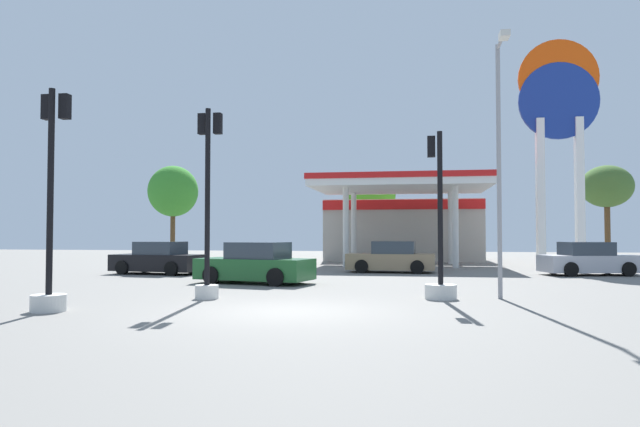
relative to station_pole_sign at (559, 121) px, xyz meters
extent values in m
plane|color=slate|center=(-10.44, -19.54, -7.73)|extent=(90.00, 90.00, 0.00)
cube|color=#ADA89E|center=(-8.38, 6.88, -5.78)|extent=(9.95, 6.32, 3.90)
cube|color=red|center=(-8.38, 3.67, -4.18)|extent=(9.95, 0.12, 0.60)
cube|color=white|center=(-8.38, -0.13, -3.38)|extent=(9.37, 7.10, 0.35)
cube|color=red|center=(-8.38, -0.13, -3.06)|extent=(9.47, 7.20, 0.30)
cylinder|color=silver|center=(-11.19, -2.09, -5.64)|extent=(0.32, 0.32, 4.17)
cylinder|color=silver|center=(-5.57, -2.09, -5.64)|extent=(0.32, 0.32, 4.17)
cylinder|color=silver|center=(-11.19, 1.82, -5.64)|extent=(0.32, 0.32, 4.17)
cylinder|color=silver|center=(-5.57, 1.82, -5.64)|extent=(0.32, 0.32, 4.17)
cube|color=#4C4C51|center=(-8.38, -0.13, -7.18)|extent=(0.90, 0.60, 1.10)
cube|color=white|center=(-0.99, -0.01, -3.77)|extent=(0.40, 0.56, 7.91)
cube|color=white|center=(0.99, -0.01, -3.77)|extent=(0.40, 0.56, 7.91)
cylinder|color=navy|center=(0.00, -0.01, 1.11)|extent=(4.13, 0.22, 4.13)
cylinder|color=#EA4C0C|center=(0.00, 0.01, 2.35)|extent=(4.13, 0.22, 4.13)
cube|color=white|center=(0.00, 0.05, 1.73)|extent=(3.80, 0.08, 0.74)
cylinder|color=black|center=(-9.93, -6.77, -7.43)|extent=(0.61, 0.23, 0.60)
cylinder|color=black|center=(-9.85, -5.17, -7.43)|extent=(0.61, 0.23, 0.60)
cylinder|color=black|center=(-7.51, -6.90, -7.43)|extent=(0.61, 0.23, 0.60)
cylinder|color=black|center=(-7.43, -5.30, -7.43)|extent=(0.61, 0.23, 0.60)
cube|color=#8C7556|center=(-8.68, -6.03, -7.23)|extent=(3.99, 1.83, 0.71)
cube|color=#2D3842|center=(-8.54, -6.04, -6.62)|extent=(1.93, 1.54, 0.60)
cube|color=black|center=(-10.60, -5.94, -7.34)|extent=(0.19, 1.56, 0.22)
cylinder|color=black|center=(-14.55, -13.14, -7.42)|extent=(0.64, 0.34, 0.61)
cylinder|color=black|center=(-14.18, -11.53, -7.42)|extent=(0.64, 0.34, 0.61)
cylinder|color=black|center=(-12.12, -13.69, -7.42)|extent=(0.64, 0.34, 0.61)
cylinder|color=black|center=(-11.76, -12.09, -7.42)|extent=(0.64, 0.34, 0.61)
cube|color=#1E5928|center=(-13.15, -12.61, -7.22)|extent=(4.29, 2.53, 0.73)
cube|color=#2D3842|center=(-13.01, -12.64, -6.59)|extent=(2.19, 1.88, 0.61)
cube|color=black|center=(-15.07, -12.18, -7.33)|extent=(0.47, 1.58, 0.23)
cylinder|color=black|center=(0.63, -5.43, -7.43)|extent=(0.62, 0.32, 0.59)
cylinder|color=black|center=(0.97, -6.98, -7.43)|extent=(0.62, 0.32, 0.59)
cylinder|color=black|center=(-1.72, -5.94, -7.43)|extent=(0.62, 0.32, 0.59)
cylinder|color=black|center=(-1.38, -7.50, -7.43)|extent=(0.62, 0.32, 0.59)
cube|color=#B2B2BA|center=(-0.38, -6.46, -7.24)|extent=(4.14, 2.42, 0.70)
cube|color=#2D3842|center=(-0.51, -6.49, -6.63)|extent=(2.11, 1.80, 0.59)
cube|color=black|center=(1.48, -6.06, -7.34)|extent=(0.44, 1.53, 0.22)
cylinder|color=black|center=(-19.91, -9.32, -7.43)|extent=(0.62, 0.29, 0.59)
cylinder|color=black|center=(-19.67, -7.74, -7.43)|extent=(0.62, 0.29, 0.59)
cylinder|color=black|center=(-17.53, -9.69, -7.43)|extent=(0.62, 0.29, 0.59)
cylinder|color=black|center=(-17.29, -8.11, -7.43)|extent=(0.62, 0.29, 0.59)
cube|color=black|center=(-18.60, -8.72, -7.24)|extent=(4.10, 2.20, 0.70)
cube|color=#2D3842|center=(-18.46, -8.74, -6.62)|extent=(2.05, 1.71, 0.59)
cube|color=black|center=(-20.49, -8.42, -7.34)|extent=(0.35, 1.55, 0.22)
cylinder|color=silver|center=(-13.09, -17.45, -7.55)|extent=(0.62, 0.62, 0.36)
cylinder|color=black|center=(-13.09, -17.45, -4.98)|extent=(0.14, 0.14, 4.76)
cube|color=black|center=(-13.31, -17.29, -2.99)|extent=(0.21, 0.20, 0.57)
sphere|color=red|center=(-13.31, -17.17, -2.81)|extent=(0.15, 0.15, 0.15)
sphere|color=#D89E0C|center=(-13.31, -17.17, -2.99)|extent=(0.15, 0.15, 0.15)
sphere|color=green|center=(-13.31, -17.17, -3.17)|extent=(0.15, 0.15, 0.15)
cube|color=black|center=(-12.87, -17.29, -2.99)|extent=(0.21, 0.20, 0.57)
sphere|color=red|center=(-12.87, -17.17, -2.81)|extent=(0.15, 0.15, 0.15)
sphere|color=#D89E0C|center=(-12.87, -17.17, -2.99)|extent=(0.15, 0.15, 0.15)
sphere|color=green|center=(-12.87, -17.17, -3.17)|extent=(0.15, 0.15, 0.15)
cylinder|color=silver|center=(-15.66, -20.49, -7.54)|extent=(0.77, 0.77, 0.38)
cylinder|color=black|center=(-15.66, -20.49, -5.03)|extent=(0.14, 0.14, 4.64)
cube|color=black|center=(-15.88, -20.33, -3.09)|extent=(0.21, 0.20, 0.57)
sphere|color=red|center=(-15.88, -20.21, -2.91)|extent=(0.15, 0.15, 0.15)
sphere|color=#D89E0C|center=(-15.88, -20.21, -3.09)|extent=(0.15, 0.15, 0.15)
sphere|color=green|center=(-15.88, -20.21, -3.27)|extent=(0.15, 0.15, 0.15)
cube|color=black|center=(-15.44, -20.33, -3.09)|extent=(0.21, 0.20, 0.57)
sphere|color=red|center=(-15.44, -20.21, -2.91)|extent=(0.15, 0.15, 0.15)
sphere|color=#D89E0C|center=(-15.44, -20.21, -3.09)|extent=(0.15, 0.15, 0.15)
sphere|color=green|center=(-15.44, -20.21, -3.27)|extent=(0.15, 0.15, 0.15)
cylinder|color=silver|center=(-6.91, -16.52, -7.53)|extent=(0.84, 0.84, 0.38)
cylinder|color=black|center=(-6.91, -16.52, -5.29)|extent=(0.14, 0.14, 4.11)
cube|color=black|center=(-7.13, -16.36, -3.62)|extent=(0.21, 0.20, 0.57)
sphere|color=red|center=(-7.13, -16.23, -3.44)|extent=(0.15, 0.15, 0.15)
sphere|color=#D89E0C|center=(-7.13, -16.23, -3.62)|extent=(0.15, 0.15, 0.15)
sphere|color=green|center=(-7.13, -16.23, -3.80)|extent=(0.15, 0.15, 0.15)
cylinder|color=brown|center=(-26.74, 11.35, -5.89)|extent=(0.38, 0.38, 3.67)
ellipsoid|color=#388B2C|center=(-26.74, 11.35, -2.57)|extent=(3.96, 3.96, 4.06)
cylinder|color=brown|center=(-10.98, 12.94, -6.06)|extent=(0.27, 0.27, 3.33)
ellipsoid|color=#428F1F|center=(-10.98, 12.94, -2.99)|extent=(3.76, 3.76, 3.74)
cylinder|color=brown|center=(5.98, 11.91, -5.83)|extent=(0.40, 0.40, 3.80)
ellipsoid|color=#40652C|center=(5.98, 11.91, -2.58)|extent=(3.59, 3.59, 3.02)
cylinder|color=gray|center=(-5.34, -16.21, -4.30)|extent=(0.12, 0.12, 6.86)
cylinder|color=gray|center=(-5.34, -16.81, -0.96)|extent=(0.09, 1.20, 0.09)
cube|color=beige|center=(-5.34, -17.41, -1.01)|extent=(0.24, 0.44, 0.16)
camera|label=1|loc=(-7.55, -32.28, -6.00)|focal=32.47mm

